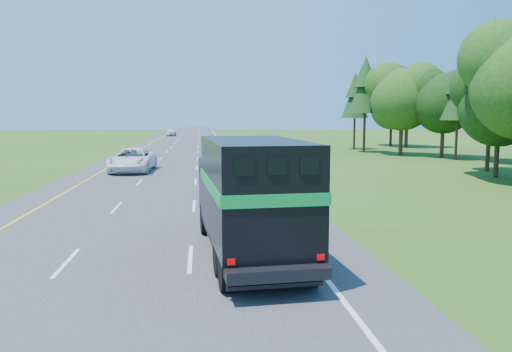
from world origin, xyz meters
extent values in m
cube|color=#38383A|center=(0.00, 50.00, 0.02)|extent=(15.00, 260.00, 0.04)
cube|color=yellow|center=(-5.50, 50.00, 0.04)|extent=(0.15, 260.00, 0.01)
cube|color=white|center=(5.50, 50.00, 0.04)|extent=(0.15, 260.00, 0.01)
cylinder|color=black|center=(2.34, 14.23, 0.61)|extent=(0.44, 1.15, 1.13)
cylinder|color=black|center=(4.49, 14.39, 0.61)|extent=(0.44, 1.15, 1.13)
cylinder|color=black|center=(2.71, 9.31, 0.61)|extent=(0.44, 1.15, 1.13)
cylinder|color=black|center=(4.86, 9.47, 0.61)|extent=(0.44, 1.15, 1.13)
cylinder|color=black|center=(2.80, 8.08, 0.61)|extent=(0.44, 1.15, 1.13)
cylinder|color=black|center=(4.95, 8.24, 0.61)|extent=(0.44, 1.15, 1.13)
cube|color=black|center=(3.66, 11.03, 0.73)|extent=(3.07, 8.38, 0.29)
cube|color=black|center=(3.43, 14.20, 1.85)|extent=(2.65, 2.03, 1.95)
cube|color=black|center=(3.36, 15.15, 2.36)|extent=(2.26, 0.23, 0.62)
cube|color=black|center=(3.71, 10.31, 2.29)|extent=(3.00, 6.13, 2.83)
cube|color=#078B32|center=(3.94, 7.32, 2.43)|extent=(2.57, 0.23, 0.31)
cube|color=#078B32|center=(2.41, 10.21, 2.43)|extent=(0.48, 5.95, 0.31)
cube|color=#078B32|center=(5.02, 10.41, 2.43)|extent=(0.48, 5.95, 0.31)
cube|color=black|center=(3.17, 7.26, 3.24)|extent=(0.46, 0.08, 0.41)
cube|color=black|center=(3.94, 7.32, 3.24)|extent=(0.46, 0.08, 0.41)
cube|color=black|center=(4.70, 7.37, 3.24)|extent=(0.46, 0.08, 0.41)
cube|color=black|center=(3.93, 7.44, 0.35)|extent=(2.37, 0.30, 0.10)
cube|color=#B20505|center=(2.86, 7.24, 1.03)|extent=(0.19, 0.05, 0.14)
cube|color=#B20505|center=(5.01, 7.40, 1.03)|extent=(0.19, 0.05, 0.14)
imported|color=white|center=(-3.10, 35.44, 0.94)|extent=(3.33, 6.66, 1.81)
imported|color=silver|center=(-4.00, 102.91, 0.87)|extent=(2.07, 4.91, 1.66)
cube|color=#D9420B|center=(8.36, 20.37, 0.59)|extent=(0.09, 0.04, 1.18)
cube|color=white|center=(8.36, 20.37, 0.91)|extent=(0.10, 0.05, 0.13)
camera|label=1|loc=(2.19, -3.95, 4.40)|focal=35.00mm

